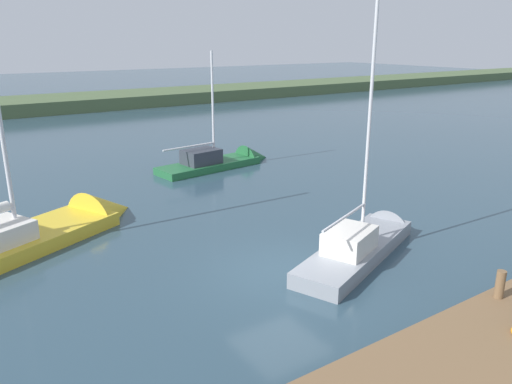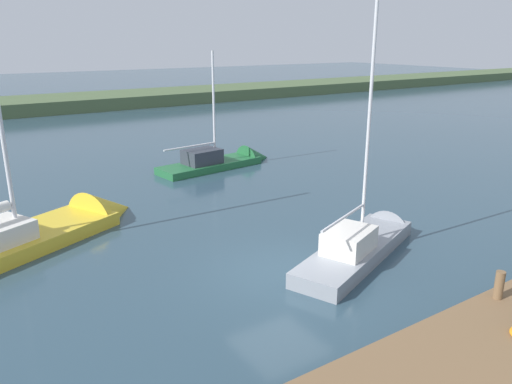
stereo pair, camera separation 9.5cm
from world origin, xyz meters
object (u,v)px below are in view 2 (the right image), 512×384
Objects in this scene: sailboat_far_left at (47,235)px; mooring_post_near at (499,285)px; sailboat_near_dock at (227,163)px; sailboat_mid_channel at (366,246)px.

mooring_post_near is at bearing -81.79° from sailboat_far_left.
sailboat_near_dock is 11.77m from sailboat_far_left.
sailboat_mid_channel is (-8.44, 6.79, 0.03)m from sailboat_far_left.
sailboat_far_left is at bearing 119.40° from sailboat_mid_channel.
sailboat_mid_channel is at bearing -106.32° from sailboat_near_dock.
sailboat_near_dock is 0.73× the size of sailboat_far_left.
sailboat_far_left reaches higher than mooring_post_near.
mooring_post_near is 0.10× the size of sailboat_near_dock.
sailboat_near_dock is (-2.54, -17.14, -0.87)m from mooring_post_near.
sailboat_far_left reaches higher than sailboat_mid_channel.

